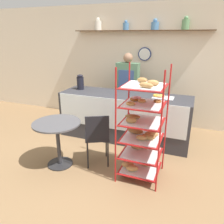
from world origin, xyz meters
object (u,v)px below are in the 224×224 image
at_px(person_worker, 127,89).
at_px(cafe_table, 57,133).
at_px(donut_tray_counter, 161,97).
at_px(coffee_carafe, 80,82).
at_px(pastry_rack, 141,129).
at_px(cafe_chair, 97,134).

distance_m(person_worker, cafe_table, 1.97).
bearing_deg(cafe_table, donut_tray_counter, 44.92).
height_order(person_worker, donut_tray_counter, person_worker).
xyz_separation_m(cafe_table, donut_tray_counter, (1.37, 1.36, 0.38)).
bearing_deg(coffee_carafe, cafe_table, -76.36).
xyz_separation_m(person_worker, cafe_table, (-0.56, -1.86, -0.34)).
distance_m(pastry_rack, cafe_chair, 0.74).
bearing_deg(person_worker, donut_tray_counter, -31.78).
bearing_deg(person_worker, coffee_carafe, -153.01).
bearing_deg(person_worker, cafe_table, -106.81).
bearing_deg(cafe_table, coffee_carafe, 103.64).
bearing_deg(cafe_chair, donut_tray_counter, -151.83).
height_order(person_worker, cafe_table, person_worker).
distance_m(pastry_rack, coffee_carafe, 2.06).
bearing_deg(coffee_carafe, pastry_rack, -36.28).
xyz_separation_m(pastry_rack, cafe_chair, (-0.71, 0.02, -0.21)).
height_order(cafe_chair, coffee_carafe, coffee_carafe).
distance_m(person_worker, coffee_carafe, 1.03).
height_order(person_worker, cafe_chair, person_worker).
bearing_deg(pastry_rack, cafe_chair, 178.72).
bearing_deg(pastry_rack, cafe_table, -171.23).
height_order(cafe_chair, donut_tray_counter, donut_tray_counter).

